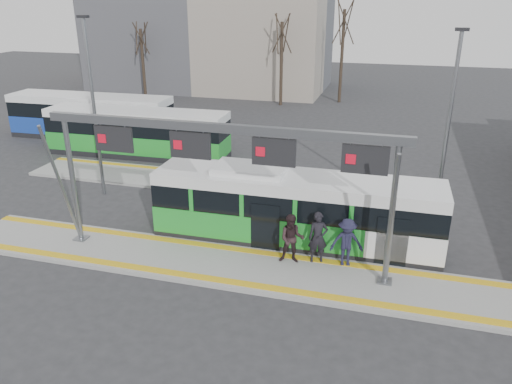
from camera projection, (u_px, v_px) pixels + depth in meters
ground at (231, 268)px, 18.42m from camera, size 120.00×120.00×0.00m
platform_main at (231, 266)px, 18.39m from camera, size 22.00×3.00×0.15m
platform_second at (207, 182)px, 26.55m from camera, size 20.00×3.00×0.15m
tactile_main at (231, 264)px, 18.36m from camera, size 22.00×2.65×0.02m
tactile_second at (214, 174)px, 27.55m from camera, size 20.00×0.35×0.02m
gantry at (221, 154)px, 17.14m from camera, size 13.00×1.68×5.20m
hero_bus at (295, 210)px, 19.83m from camera, size 11.34×2.51×3.11m
bg_bus_green at (137, 133)px, 30.76m from camera, size 11.41×2.71×2.84m
bg_bus_blue at (91, 117)px, 34.49m from camera, size 11.42×2.85×2.96m
passenger_a at (318, 237)px, 18.23m from camera, size 0.81×0.64×1.96m
passenger_b at (292, 239)px, 18.20m from camera, size 1.02×0.85×1.89m
passenger_c at (347, 242)px, 17.99m from camera, size 1.31×0.93×1.84m
tree_left at (282, 34)px, 42.88m from camera, size 1.40×1.40×8.12m
tree_mid at (344, 23)px, 43.77m from camera, size 1.40×1.40×9.23m
tree_far at (141, 39)px, 46.72m from camera, size 1.40×1.40×7.20m
lamp_west at (94, 105)px, 23.50m from camera, size 0.50×0.25×8.53m
lamp_east at (448, 130)px, 19.90m from camera, size 0.50×0.25×8.25m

